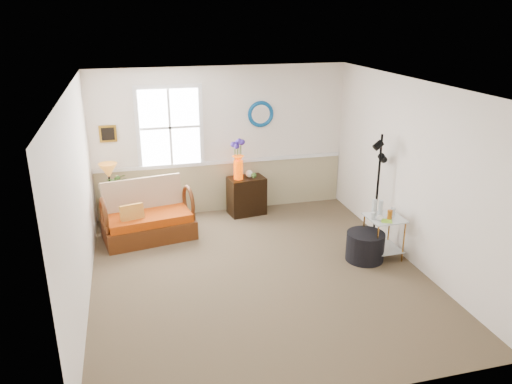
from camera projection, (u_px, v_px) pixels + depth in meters
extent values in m
cube|color=brown|center=(258.00, 274.00, 6.98)|extent=(4.50, 5.00, 0.01)
cube|color=white|center=(258.00, 86.00, 6.09)|extent=(4.50, 5.00, 0.01)
cube|color=white|center=(222.00, 141.00, 8.81)|extent=(4.50, 0.01, 2.60)
cube|color=white|center=(333.00, 279.00, 4.26)|extent=(4.50, 0.01, 2.60)
cube|color=white|center=(78.00, 202.00, 6.00)|extent=(0.01, 5.00, 2.60)
cube|color=white|center=(411.00, 173.00, 7.07)|extent=(0.01, 5.00, 2.60)
cube|color=tan|center=(223.00, 187.00, 9.08)|extent=(4.46, 0.02, 0.90)
cube|color=white|center=(223.00, 162.00, 8.91)|extent=(4.46, 0.04, 0.06)
cube|color=#AE7C20|center=(108.00, 134.00, 8.25)|extent=(0.28, 0.03, 0.28)
torus|color=#075A9C|center=(261.00, 114.00, 8.80)|extent=(0.47, 0.07, 0.47)
imported|color=#3F692A|center=(119.00, 186.00, 8.30)|extent=(0.41, 0.44, 0.30)
cylinder|color=black|center=(365.00, 246.00, 7.31)|extent=(0.65, 0.65, 0.43)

